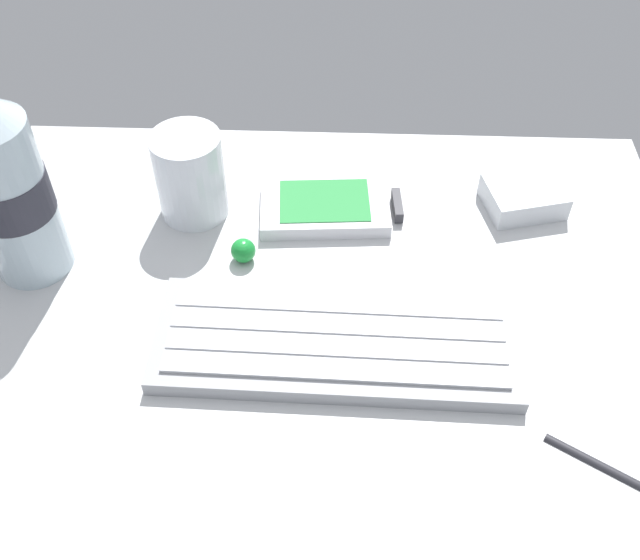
# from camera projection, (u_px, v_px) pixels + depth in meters

# --- Properties ---
(ground_plane) EXTENTS (0.64, 0.48, 0.03)m
(ground_plane) POSITION_uv_depth(u_px,v_px,m) (320.00, 313.00, 0.64)
(ground_plane) COLOR #B7BABC
(keyboard) EXTENTS (0.29, 0.12, 0.02)m
(keyboard) POSITION_uv_depth(u_px,v_px,m) (336.00, 341.00, 0.60)
(keyboard) COLOR #93969B
(keyboard) RESTS_ON ground_plane
(handheld_device) EXTENTS (0.13, 0.08, 0.02)m
(handheld_device) POSITION_uv_depth(u_px,v_px,m) (332.00, 206.00, 0.71)
(handheld_device) COLOR silver
(handheld_device) RESTS_ON ground_plane
(juice_cup) EXTENTS (0.06, 0.06, 0.09)m
(juice_cup) POSITION_uv_depth(u_px,v_px,m) (191.00, 178.00, 0.69)
(juice_cup) COLOR silver
(juice_cup) RESTS_ON ground_plane
(water_bottle) EXTENTS (0.07, 0.07, 0.21)m
(water_bottle) POSITION_uv_depth(u_px,v_px,m) (6.00, 186.00, 0.60)
(water_bottle) COLOR silver
(water_bottle) RESTS_ON ground_plane
(charger_block) EXTENTS (0.08, 0.07, 0.02)m
(charger_block) POSITION_uv_depth(u_px,v_px,m) (524.00, 197.00, 0.71)
(charger_block) COLOR silver
(charger_block) RESTS_ON ground_plane
(trackball_mouse) EXTENTS (0.02, 0.02, 0.02)m
(trackball_mouse) POSITION_uv_depth(u_px,v_px,m) (243.00, 251.00, 0.66)
(trackball_mouse) COLOR #198C33
(trackball_mouse) RESTS_ON ground_plane
(stylus_pen) EXTENTS (0.08, 0.06, 0.01)m
(stylus_pen) POSITION_uv_depth(u_px,v_px,m) (609.00, 468.00, 0.53)
(stylus_pen) COLOR #26262B
(stylus_pen) RESTS_ON ground_plane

